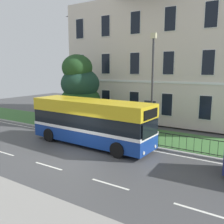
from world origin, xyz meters
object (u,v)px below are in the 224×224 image
Objects in this scene: single_decker_bus at (91,122)px; litter_bin at (123,129)px; evergreen_tree at (79,98)px; georgian_townhouse at (168,49)px; street_lamp_post at (152,82)px.

single_decker_bus is 2.81m from litter_bin.
evergreen_tree is 6.37m from litter_bin.
single_decker_bus is at bearing -115.38° from litter_bin.
georgian_townhouse reaches higher than single_decker_bus.
georgian_townhouse is 13.08m from single_decker_bus.
evergreen_tree reaches higher than litter_bin.
single_decker_bus is 5.04m from street_lamp_post.
georgian_townhouse is at bearing 87.10° from single_decker_bus.
georgian_townhouse is 2.18× the size of single_decker_bus.
single_decker_bus is at bearing -42.65° from evergreen_tree.
street_lamp_post is at bearing 5.92° from litter_bin.
georgian_townhouse is 2.67× the size of street_lamp_post.
single_decker_bus is at bearing -141.66° from street_lamp_post.
street_lamp_post is at bearing 40.35° from single_decker_bus.
evergreen_tree is at bearing 161.92° from litter_bin.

